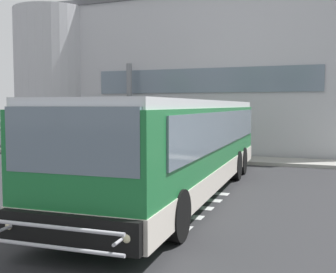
{
  "coord_description": "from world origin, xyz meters",
  "views": [
    {
      "loc": [
        6.76,
        -14.13,
        2.57
      ],
      "look_at": [
        1.71,
        -0.76,
        1.5
      ],
      "focal_mm": 44.65,
      "sensor_mm": 36.0,
      "label": 1
    }
  ],
  "objects_px": {
    "entry_support_column": "(129,108)",
    "bus_main_foreground": "(180,148)",
    "passenger_by_doorway": "(150,136)",
    "safety_bollard_yellow": "(198,153)",
    "passenger_at_curb_edge": "(169,136)",
    "passenger_near_column": "(141,135)"
  },
  "relations": [
    {
      "from": "entry_support_column",
      "to": "passenger_by_doorway",
      "type": "distance_m",
      "value": 2.38
    },
    {
      "from": "passenger_at_curb_edge",
      "to": "safety_bollard_yellow",
      "type": "distance_m",
      "value": 2.4
    },
    {
      "from": "entry_support_column",
      "to": "bus_main_foreground",
      "type": "height_order",
      "value": "entry_support_column"
    },
    {
      "from": "passenger_near_column",
      "to": "passenger_at_curb_edge",
      "type": "relative_size",
      "value": 1.0
    },
    {
      "from": "passenger_by_doorway",
      "to": "safety_bollard_yellow",
      "type": "bearing_deg",
      "value": -15.03
    },
    {
      "from": "entry_support_column",
      "to": "passenger_by_doorway",
      "type": "height_order",
      "value": "entry_support_column"
    },
    {
      "from": "bus_main_foreground",
      "to": "passenger_at_curb_edge",
      "type": "xyz_separation_m",
      "value": [
        -3.25,
        7.72,
        -0.26
      ]
    },
    {
      "from": "entry_support_column",
      "to": "passenger_by_doorway",
      "type": "bearing_deg",
      "value": -33.78
    },
    {
      "from": "entry_support_column",
      "to": "passenger_at_curb_edge",
      "type": "relative_size",
      "value": 2.72
    },
    {
      "from": "entry_support_column",
      "to": "bus_main_foreground",
      "type": "distance_m",
      "value": 9.97
    },
    {
      "from": "bus_main_foreground",
      "to": "passenger_near_column",
      "type": "height_order",
      "value": "bus_main_foreground"
    },
    {
      "from": "bus_main_foreground",
      "to": "safety_bollard_yellow",
      "type": "relative_size",
      "value": 13.9
    },
    {
      "from": "bus_main_foreground",
      "to": "passenger_by_doorway",
      "type": "relative_size",
      "value": 7.47
    },
    {
      "from": "passenger_by_doorway",
      "to": "entry_support_column",
      "type": "bearing_deg",
      "value": 146.22
    },
    {
      "from": "bus_main_foreground",
      "to": "passenger_at_curb_edge",
      "type": "distance_m",
      "value": 8.38
    },
    {
      "from": "entry_support_column",
      "to": "safety_bollard_yellow",
      "type": "bearing_deg",
      "value": -23.0
    },
    {
      "from": "passenger_near_column",
      "to": "passenger_by_doorway",
      "type": "relative_size",
      "value": 1.0
    },
    {
      "from": "passenger_at_curb_edge",
      "to": "safety_bollard_yellow",
      "type": "relative_size",
      "value": 1.86
    },
    {
      "from": "passenger_near_column",
      "to": "safety_bollard_yellow",
      "type": "xyz_separation_m",
      "value": [
        3.44,
        -1.48,
        -0.63
      ]
    },
    {
      "from": "passenger_by_doorway",
      "to": "safety_bollard_yellow",
      "type": "height_order",
      "value": "passenger_by_doorway"
    },
    {
      "from": "entry_support_column",
      "to": "bus_main_foreground",
      "type": "xyz_separation_m",
      "value": [
        5.6,
        -8.18,
        -1.09
      ]
    },
    {
      "from": "passenger_by_doorway",
      "to": "passenger_near_column",
      "type": "bearing_deg",
      "value": 137.47
    }
  ]
}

